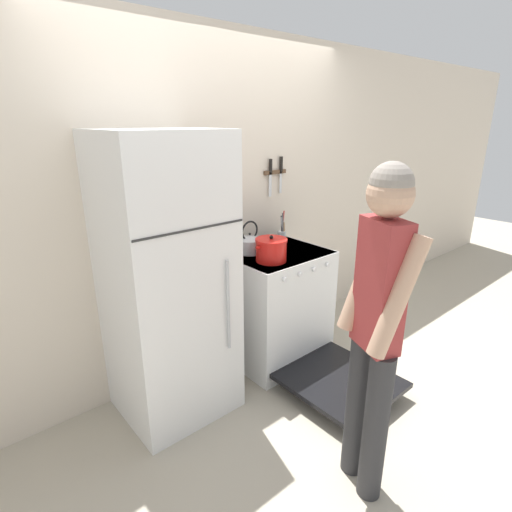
# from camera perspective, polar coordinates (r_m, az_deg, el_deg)

# --- Properties ---
(ground_plane) EXTENTS (14.00, 14.00, 0.00)m
(ground_plane) POSITION_cam_1_polar(r_m,az_deg,el_deg) (3.59, -4.60, -13.38)
(ground_plane) COLOR #B2A893
(wall_back) EXTENTS (10.00, 0.06, 2.55)m
(wall_back) POSITION_cam_1_polar(r_m,az_deg,el_deg) (3.13, -5.54, 7.05)
(wall_back) COLOR beige
(wall_back) RESTS_ON ground_plane
(refrigerator) EXTENTS (0.71, 0.68, 1.86)m
(refrigerator) POSITION_cam_1_polar(r_m,az_deg,el_deg) (2.61, -12.45, -3.61)
(refrigerator) COLOR white
(refrigerator) RESTS_ON ground_plane
(stove_range) EXTENTS (0.76, 1.39, 0.93)m
(stove_range) POSITION_cam_1_polar(r_m,az_deg,el_deg) (3.29, 3.22, -7.35)
(stove_range) COLOR white
(stove_range) RESTS_ON ground_plane
(dutch_oven_pot) EXTENTS (0.28, 0.24, 0.20)m
(dutch_oven_pot) POSITION_cam_1_polar(r_m,az_deg,el_deg) (2.91, 2.18, 0.89)
(dutch_oven_pot) COLOR red
(dutch_oven_pot) RESTS_ON stove_range
(tea_kettle) EXTENTS (0.26, 0.21, 0.25)m
(tea_kettle) POSITION_cam_1_polar(r_m,az_deg,el_deg) (3.11, -0.86, 1.85)
(tea_kettle) COLOR silver
(tea_kettle) RESTS_ON stove_range
(utensil_jar) EXTENTS (0.08, 0.07, 0.27)m
(utensil_jar) POSITION_cam_1_polar(r_m,az_deg,el_deg) (3.34, 3.71, 2.95)
(utensil_jar) COLOR silver
(utensil_jar) RESTS_ON stove_range
(person) EXTENTS (0.37, 0.42, 1.75)m
(person) POSITION_cam_1_polar(r_m,az_deg,el_deg) (2.03, 16.84, -8.81)
(person) COLOR #2D2D30
(person) RESTS_ON ground_plane
(wall_knife_strip) EXTENTS (0.24, 0.03, 0.32)m
(wall_knife_strip) POSITION_cam_1_polar(r_m,az_deg,el_deg) (3.41, 2.78, 11.98)
(wall_knife_strip) COLOR brown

